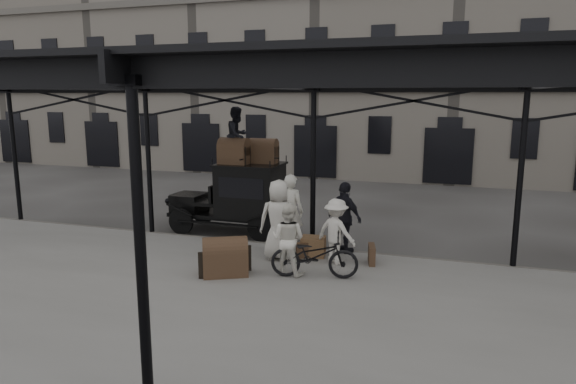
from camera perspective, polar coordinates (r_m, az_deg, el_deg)
name	(u,v)px	position (r m, az deg, el deg)	size (l,w,h in m)	color
ground	(290,277)	(12.19, 0.17, -9.38)	(120.00, 120.00, 0.00)	#383533
platform	(258,306)	(10.41, -3.33, -12.56)	(28.00, 8.00, 0.15)	slate
canopy	(261,73)	(9.83, -3.01, 13.09)	(22.50, 9.00, 4.74)	black
building_frontage	(393,42)	(29.24, 11.64, 16.02)	(64.00, 8.00, 14.00)	slate
taxi	(241,195)	(15.68, -5.27, -0.30)	(3.65, 1.55, 2.18)	black
porter_left	(291,211)	(13.67, 0.28, -2.13)	(0.73, 0.48, 2.00)	silver
porter_midleft	(288,239)	(11.67, 0.01, -5.25)	(0.80, 0.63, 1.65)	silver
porter_centre	(279,220)	(12.71, -1.01, -3.09)	(0.98, 0.64, 2.01)	beige
porter_official	(345,218)	(13.32, 6.30, -2.84)	(1.09, 0.45, 1.86)	black
porter_right	(336,231)	(12.46, 5.37, -4.39)	(1.04, 0.60, 1.60)	silver
bicycle	(314,255)	(11.56, 2.96, -7.04)	(0.68, 1.96, 1.03)	black
porter_roof	(237,135)	(15.36, -5.64, 6.30)	(0.81, 0.63, 1.68)	black
steamer_trunk_roof_near	(234,153)	(15.29, -6.00, 4.34)	(0.88, 0.54, 0.65)	#4E3224
steamer_trunk_roof_far	(263,153)	(15.42, -2.76, 4.38)	(0.84, 0.51, 0.62)	#4E3224
steamer_trunk_platform	(225,259)	(11.84, -6.98, -7.41)	(1.01, 0.62, 0.74)	#4E3224
wicker_hamper	(313,246)	(13.14, 2.82, -6.05)	(0.60, 0.45, 0.50)	brown
suitcase_upright	(372,254)	(12.74, 9.28, -6.85)	(0.15, 0.60, 0.45)	#4E3224
suitcase_flat	(307,250)	(13.02, 2.13, -6.44)	(0.60, 0.15, 0.40)	#4E3224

